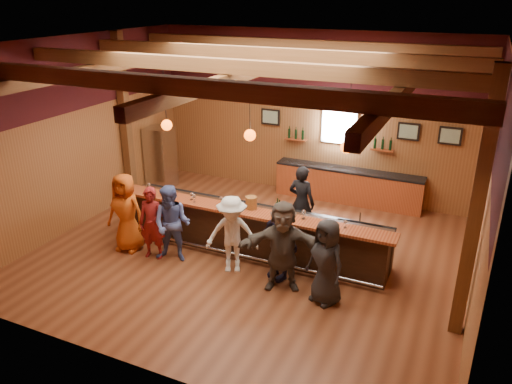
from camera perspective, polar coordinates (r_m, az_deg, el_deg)
room at (r=10.07m, az=-0.58°, el=9.39°), size 9.04×9.00×4.52m
bar_counter at (r=11.05m, az=-0.24°, el=-4.26°), size 6.30×1.07×1.11m
back_bar_cabinet at (r=13.83m, az=10.44°, el=0.72°), size 4.00×0.52×0.95m
window at (r=13.65m, az=9.50°, el=7.46°), size 0.95×0.09×0.95m
framed_pictures at (r=13.44m, az=13.08°, el=7.18°), size 5.35×0.05×0.45m
wine_shelves at (r=13.70m, az=9.31°, el=5.66°), size 3.00×0.18×0.30m
pendant_lights at (r=10.14m, az=-0.70°, el=6.54°), size 4.24×0.24×1.37m
stainless_fridge at (r=14.82m, az=-10.86°, el=3.89°), size 0.70×0.70×1.80m
customer_orange at (r=11.31m, az=-14.64°, el=-2.28°), size 0.91×0.62×1.79m
customer_redvest at (r=10.89m, az=-11.79°, el=-3.51°), size 0.65×0.49×1.61m
customer_denim at (r=10.67m, az=-9.57°, el=-3.63°), size 0.94×0.80×1.70m
customer_white at (r=10.14m, az=-2.76°, el=-4.88°), size 1.23×0.98×1.66m
customer_navy at (r=9.92m, az=2.65°, el=-5.61°), size 1.04×0.78×1.64m
customer_brown at (r=9.56m, az=3.06°, el=-6.17°), size 1.76×1.08×1.81m
customer_dark at (r=9.25m, az=8.03°, el=-7.92°), size 0.97×0.84×1.66m
bartender at (r=11.51m, az=5.22°, el=-1.22°), size 0.70×0.52×1.78m
ice_bucket at (r=10.57m, az=-0.54°, el=-1.22°), size 0.24×0.24×0.27m
bottle_a at (r=10.28m, az=2.48°, el=-1.89°), size 0.08×0.08×0.37m
bottle_b at (r=10.28m, az=2.69°, el=-1.97°), size 0.07×0.07×0.34m
glass_a at (r=11.77m, az=-12.15°, el=0.77°), size 0.09×0.09×0.19m
glass_b at (r=11.45m, az=-10.70°, el=0.24°), size 0.08×0.08×0.18m
glass_c at (r=11.11m, az=-7.40°, el=-0.30°), size 0.08×0.08×0.17m
glass_d at (r=10.95m, az=-7.09°, el=-0.54°), size 0.08×0.08×0.19m
glass_e at (r=10.76m, az=-3.99°, el=-0.80°), size 0.09×0.09×0.20m
glass_f at (r=10.07m, az=3.43°, el=-2.48°), size 0.09×0.09×0.19m
glass_g at (r=10.14m, az=5.47°, el=-2.33°), size 0.09×0.09×0.20m
glass_h at (r=9.89m, az=10.20°, el=-3.44°), size 0.07×0.07×0.16m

